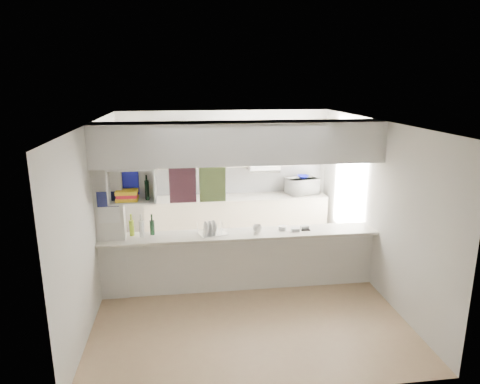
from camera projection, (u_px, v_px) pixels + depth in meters
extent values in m
plane|color=tan|center=(241.00, 288.00, 6.73)|extent=(4.80, 4.80, 0.00)
plane|color=white|center=(241.00, 122.00, 6.07)|extent=(4.80, 4.80, 0.00)
plane|color=silver|center=(225.00, 175.00, 8.70)|extent=(4.20, 0.00, 4.20)
plane|color=silver|center=(96.00, 215.00, 6.13)|extent=(0.00, 4.80, 4.80)
plane|color=silver|center=(374.00, 204.00, 6.67)|extent=(0.00, 4.80, 4.80)
cube|color=silver|center=(241.00, 262.00, 6.62)|extent=(4.20, 0.15, 0.88)
cube|color=beige|center=(241.00, 234.00, 6.50)|extent=(4.20, 0.50, 0.04)
cube|color=white|center=(241.00, 143.00, 6.15)|extent=(4.20, 0.50, 0.60)
cube|color=silver|center=(110.00, 214.00, 6.16)|extent=(0.40, 0.18, 2.60)
cube|color=#191E4C|center=(108.00, 199.00, 6.00)|extent=(0.30, 0.01, 0.22)
cube|color=white|center=(109.00, 215.00, 6.06)|extent=(0.30, 0.01, 0.24)
cube|color=#331722|center=(183.00, 183.00, 6.41)|extent=(0.40, 0.02, 0.62)
cube|color=#166456|center=(213.00, 182.00, 6.47)|extent=(0.40, 0.02, 0.62)
cube|color=white|center=(133.00, 201.00, 6.05)|extent=(0.65, 0.35, 0.02)
cube|color=white|center=(131.00, 168.00, 5.93)|extent=(0.65, 0.35, 0.02)
cube|color=white|center=(133.00, 182.00, 6.15)|extent=(0.65, 0.02, 0.50)
cube|color=white|center=(109.00, 186.00, 5.95)|extent=(0.02, 0.35, 0.50)
cube|color=white|center=(155.00, 184.00, 6.03)|extent=(0.02, 0.35, 0.50)
cube|color=yellow|center=(127.00, 199.00, 6.03)|extent=(0.30, 0.24, 0.05)
cube|color=red|center=(127.00, 195.00, 6.02)|extent=(0.28, 0.22, 0.05)
cube|color=yellow|center=(127.00, 192.00, 6.01)|extent=(0.30, 0.24, 0.05)
cube|color=#0E12A0|center=(130.00, 183.00, 6.11)|extent=(0.26, 0.02, 0.34)
cylinder|color=black|center=(147.00, 190.00, 6.04)|extent=(0.06, 0.06, 0.28)
cube|color=beige|center=(237.00, 219.00, 8.66)|extent=(3.60, 0.60, 0.90)
cube|color=beige|center=(236.00, 197.00, 8.54)|extent=(3.60, 0.63, 0.03)
cube|color=silver|center=(235.00, 179.00, 8.73)|extent=(3.60, 0.03, 0.60)
cube|color=beige|center=(225.00, 148.00, 8.39)|extent=(2.62, 0.34, 0.72)
cube|color=white|center=(263.00, 168.00, 8.52)|extent=(0.60, 0.46, 0.12)
cube|color=silver|center=(266.00, 172.00, 8.31)|extent=(0.60, 0.02, 0.05)
imported|color=white|center=(302.00, 186.00, 8.70)|extent=(0.67, 0.52, 0.33)
imported|color=#0E12A0|center=(303.00, 177.00, 8.64)|extent=(0.22, 0.22, 0.05)
cube|color=silver|center=(213.00, 233.00, 6.47)|extent=(0.48, 0.41, 0.01)
cylinder|color=white|center=(206.00, 227.00, 6.40)|extent=(0.07, 0.20, 0.21)
cylinder|color=white|center=(210.00, 227.00, 6.42)|extent=(0.07, 0.20, 0.21)
cylinder|color=white|center=(214.00, 226.00, 6.45)|extent=(0.07, 0.20, 0.21)
imported|color=white|center=(257.00, 229.00, 6.49)|extent=(0.16, 0.16, 0.11)
cylinder|color=black|center=(121.00, 231.00, 6.28)|extent=(0.07, 0.07, 0.22)
cylinder|color=black|center=(120.00, 220.00, 6.24)|extent=(0.03, 0.03, 0.10)
cylinder|color=olive|center=(132.00, 228.00, 6.37)|extent=(0.07, 0.07, 0.24)
cylinder|color=olive|center=(131.00, 217.00, 6.33)|extent=(0.03, 0.03, 0.10)
cylinder|color=silver|center=(141.00, 229.00, 6.31)|extent=(0.07, 0.07, 0.25)
cylinder|color=silver|center=(141.00, 217.00, 6.27)|extent=(0.03, 0.03, 0.10)
cylinder|color=black|center=(152.00, 228.00, 6.41)|extent=(0.07, 0.07, 0.22)
cylinder|color=black|center=(152.00, 217.00, 6.37)|extent=(0.03, 0.03, 0.10)
cylinder|color=silver|center=(282.00, 228.00, 6.63)|extent=(0.12, 0.12, 0.06)
cube|color=silver|center=(295.00, 230.00, 6.56)|extent=(0.12, 0.09, 0.05)
cube|color=silver|center=(305.00, 227.00, 6.68)|extent=(0.12, 0.09, 0.05)
cube|color=black|center=(306.00, 230.00, 6.62)|extent=(0.14, 0.07, 0.01)
cylinder|color=black|center=(214.00, 193.00, 8.51)|extent=(0.10, 0.10, 0.14)
cube|color=brown|center=(215.00, 192.00, 8.54)|extent=(0.11, 0.10, 0.19)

